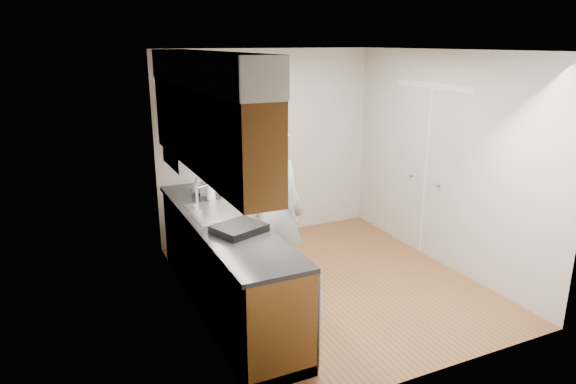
% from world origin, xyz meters
% --- Properties ---
extents(floor, '(3.50, 3.50, 0.00)m').
position_xyz_m(floor, '(0.00, 0.00, 0.00)').
color(floor, brown).
rests_on(floor, ground).
extents(ceiling, '(3.50, 3.50, 0.00)m').
position_xyz_m(ceiling, '(0.00, 0.00, 2.50)').
color(ceiling, white).
rests_on(ceiling, wall_left).
extents(wall_left, '(0.02, 3.50, 2.50)m').
position_xyz_m(wall_left, '(-1.50, 0.00, 1.25)').
color(wall_left, '#BBB7B0').
rests_on(wall_left, floor).
extents(wall_right, '(0.02, 3.50, 2.50)m').
position_xyz_m(wall_right, '(1.50, 0.00, 1.25)').
color(wall_right, '#BBB7B0').
rests_on(wall_right, floor).
extents(wall_back, '(3.00, 0.02, 2.50)m').
position_xyz_m(wall_back, '(0.00, 1.75, 1.25)').
color(wall_back, '#BBB7B0').
rests_on(wall_back, floor).
extents(counter, '(0.64, 2.80, 1.30)m').
position_xyz_m(counter, '(-1.20, -0.00, 0.49)').
color(counter, brown).
rests_on(counter, floor).
extents(upper_cabinets, '(0.47, 2.80, 1.21)m').
position_xyz_m(upper_cabinets, '(-1.33, 0.05, 1.95)').
color(upper_cabinets, brown).
rests_on(upper_cabinets, wall_left).
extents(closet_door, '(0.02, 1.22, 2.05)m').
position_xyz_m(closet_door, '(1.49, 0.30, 1.02)').
color(closet_door, silver).
rests_on(closet_door, wall_right).
extents(floor_mat, '(0.55, 0.83, 0.01)m').
position_xyz_m(floor_mat, '(-0.60, 0.16, 0.01)').
color(floor_mat, '#5D5D5F').
rests_on(floor_mat, floor).
extents(person, '(0.80, 0.86, 2.04)m').
position_xyz_m(person, '(-0.60, 0.16, 1.03)').
color(person, '#96AAB7').
rests_on(person, floor_mat).
extents(soap_bottle_a, '(0.12, 0.12, 0.26)m').
position_xyz_m(soap_bottle_a, '(-1.14, 0.60, 1.07)').
color(soap_bottle_a, '#B6C0C6').
rests_on(soap_bottle_a, counter).
extents(soap_bottle_b, '(0.10, 0.11, 0.18)m').
position_xyz_m(soap_bottle_b, '(-1.16, 0.83, 1.03)').
color(soap_bottle_b, '#B6C0C6').
rests_on(soap_bottle_b, counter).
extents(soap_bottle_c, '(0.20, 0.20, 0.18)m').
position_xyz_m(soap_bottle_c, '(-1.21, 0.93, 1.03)').
color(soap_bottle_c, '#B6C0C6').
rests_on(soap_bottle_c, counter).
extents(steel_can, '(0.08, 0.08, 0.13)m').
position_xyz_m(steel_can, '(-0.98, 0.74, 1.00)').
color(steel_can, '#A5A5AA').
rests_on(steel_can, counter).
extents(dish_rack, '(0.52, 0.48, 0.07)m').
position_xyz_m(dish_rack, '(-1.19, -0.41, 0.97)').
color(dish_rack, black).
rests_on(dish_rack, counter).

